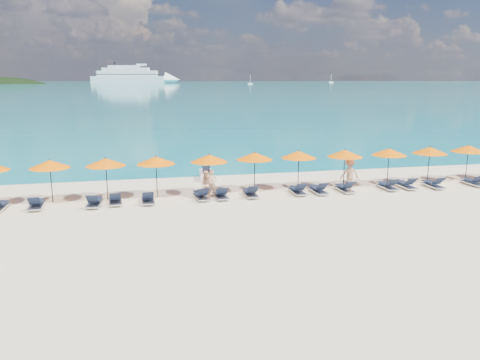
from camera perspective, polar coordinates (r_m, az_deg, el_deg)
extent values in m
plane|color=beige|center=(21.44, 1.73, -4.81)|extent=(1400.00, 1400.00, 0.00)
cube|color=#1FA9B2|center=(679.91, -12.21, 11.51)|extent=(1600.00, 1300.00, 0.01)
ellipsoid|color=black|center=(599.14, -26.57, 7.08)|extent=(162.00, 126.00, 85.50)
cube|color=white|center=(632.34, -13.39, 11.81)|extent=(96.34, 43.91, 8.67)
cone|color=white|center=(617.69, -8.21, 12.01)|extent=(23.73, 23.73, 19.07)
cube|color=white|center=(632.88, -13.58, 12.51)|extent=(77.32, 35.96, 6.94)
cube|color=white|center=(633.47, -13.76, 12.97)|extent=(60.37, 29.38, 4.33)
cube|color=white|center=(634.07, -13.93, 13.27)|extent=(41.36, 21.43, 3.03)
cube|color=black|center=(632.87, -13.57, 12.39)|extent=(78.28, 36.40, 0.78)
cube|color=black|center=(632.90, -13.59, 12.67)|extent=(76.35, 35.52, 0.78)
cylinder|color=black|center=(637.92, -14.99, 13.52)|extent=(3.81, 3.81, 4.77)
cube|color=white|center=(510.05, 1.26, 11.68)|extent=(5.18, 1.73, 1.38)
cylinder|color=white|center=(510.02, 1.26, 12.19)|extent=(0.31, 0.31, 8.64)
cube|color=white|center=(669.00, 11.04, 11.62)|extent=(6.17, 2.06, 1.64)
cylinder|color=white|center=(668.98, 11.06, 12.08)|extent=(0.37, 0.37, 10.28)
cube|color=white|center=(29.95, -4.18, 0.62)|extent=(0.94, 2.10, 0.47)
cube|color=black|center=(29.71, -4.17, 1.19)|extent=(0.50, 0.89, 0.30)
cylinder|color=black|center=(30.36, -4.25, 1.68)|extent=(0.47, 0.09, 0.05)
imported|color=tan|center=(25.11, -3.43, -0.47)|extent=(0.56, 0.38, 1.52)
imported|color=tan|center=(24.85, -4.09, -0.61)|extent=(0.83, 0.62, 1.53)
imported|color=tan|center=(27.89, 13.20, 0.76)|extent=(1.15, 0.56, 1.77)
cylinder|color=black|center=(25.93, -22.03, -0.19)|extent=(0.05, 0.05, 2.20)
cone|color=#FF6600|center=(25.76, -22.19, 1.81)|extent=(2.10, 2.10, 0.42)
sphere|color=black|center=(25.73, -22.23, 2.29)|extent=(0.08, 0.08, 0.08)
cylinder|color=black|center=(25.60, -15.94, 0.09)|extent=(0.05, 0.05, 2.20)
cone|color=#FF6600|center=(25.43, -16.06, 2.12)|extent=(2.10, 2.10, 0.42)
sphere|color=black|center=(25.39, -16.09, 2.61)|extent=(0.08, 0.08, 0.08)
cylinder|color=black|center=(25.54, -10.13, 0.35)|extent=(0.05, 0.05, 2.20)
cone|color=#FF6600|center=(25.37, -10.21, 2.38)|extent=(2.10, 2.10, 0.42)
sphere|color=black|center=(25.34, -10.23, 2.87)|extent=(0.08, 0.08, 0.08)
cylinder|color=black|center=(25.82, -3.75, 0.65)|extent=(0.05, 0.05, 2.20)
cone|color=#FF6600|center=(25.65, -3.78, 2.66)|extent=(2.10, 2.10, 0.42)
sphere|color=black|center=(25.61, -3.78, 3.14)|extent=(0.08, 0.08, 0.08)
cylinder|color=black|center=(26.52, 1.80, 0.98)|extent=(0.05, 0.05, 2.20)
cone|color=#FF6600|center=(26.36, 1.81, 2.94)|extent=(2.10, 2.10, 0.42)
sphere|color=black|center=(26.32, 1.81, 3.41)|extent=(0.08, 0.08, 0.08)
cylinder|color=black|center=(27.28, 7.12, 1.21)|extent=(0.05, 0.05, 2.20)
cone|color=#FF6600|center=(27.12, 7.18, 3.12)|extent=(2.10, 2.10, 0.42)
sphere|color=black|center=(27.08, 7.19, 3.58)|extent=(0.08, 0.08, 0.08)
cylinder|color=black|center=(28.12, 12.58, 1.34)|extent=(0.05, 0.05, 2.20)
cone|color=#FF6600|center=(27.97, 12.67, 3.19)|extent=(2.10, 2.10, 0.42)
sphere|color=black|center=(27.93, 12.69, 3.64)|extent=(0.08, 0.08, 0.08)
cylinder|color=black|center=(29.37, 17.61, 1.51)|extent=(0.05, 0.05, 2.20)
cone|color=#FF6600|center=(29.22, 17.72, 3.29)|extent=(2.10, 2.10, 0.42)
sphere|color=black|center=(29.19, 17.75, 3.71)|extent=(0.08, 0.08, 0.08)
cylinder|color=black|center=(30.85, 22.00, 1.69)|extent=(0.05, 0.05, 2.20)
cone|color=#FF6600|center=(30.71, 22.14, 3.38)|extent=(2.10, 2.10, 0.42)
sphere|color=black|center=(30.68, 22.17, 3.78)|extent=(0.08, 0.08, 0.08)
cylinder|color=black|center=(32.61, 25.93, 1.87)|extent=(0.05, 0.05, 2.20)
cone|color=#FF6600|center=(32.47, 26.09, 3.47)|extent=(2.10, 2.10, 0.42)
sphere|color=black|center=(32.45, 26.12, 3.85)|extent=(0.08, 0.08, 0.08)
cube|color=#141C31|center=(25.86, -27.24, -2.52)|extent=(0.58, 1.12, 0.04)
cube|color=silver|center=(25.23, -23.57, -2.89)|extent=(0.72, 1.73, 0.06)
cube|color=#141C31|center=(25.43, -23.53, -2.40)|extent=(0.61, 1.13, 0.04)
cube|color=#141C31|center=(24.61, -23.82, -2.29)|extent=(0.58, 0.57, 0.43)
cube|color=silver|center=(24.65, -17.31, -2.75)|extent=(0.76, 1.75, 0.06)
cube|color=#141C31|center=(24.85, -17.24, -2.25)|extent=(0.64, 1.14, 0.04)
cube|color=#141C31|center=(24.02, -17.59, -2.15)|extent=(0.59, 0.58, 0.43)
cube|color=silver|center=(24.80, -14.95, -2.52)|extent=(0.72, 1.73, 0.06)
cube|color=#141C31|center=(25.00, -14.98, -2.02)|extent=(0.61, 1.13, 0.04)
cube|color=#141C31|center=(24.17, -14.98, -1.90)|extent=(0.58, 0.57, 0.43)
cube|color=silver|center=(24.61, -11.15, -2.44)|extent=(0.65, 1.71, 0.06)
cube|color=#141C31|center=(24.82, -11.19, -1.94)|extent=(0.57, 1.11, 0.04)
cube|color=#141C31|center=(23.98, -11.14, -1.82)|extent=(0.56, 0.54, 0.43)
cube|color=silver|center=(24.96, -4.76, -2.04)|extent=(0.77, 1.75, 0.06)
cube|color=#141C31|center=(25.16, -4.89, -1.55)|extent=(0.65, 1.15, 0.04)
cube|color=#141C31|center=(24.34, -4.49, -1.41)|extent=(0.60, 0.58, 0.43)
cube|color=silver|center=(25.09, -2.38, -1.93)|extent=(0.65, 1.71, 0.06)
cube|color=#141C31|center=(25.29, -2.49, -1.45)|extent=(0.57, 1.11, 0.04)
cube|color=#141C31|center=(24.47, -2.13, -1.31)|extent=(0.56, 0.55, 0.43)
cube|color=silver|center=(25.44, 1.27, -1.73)|extent=(0.65, 1.71, 0.06)
cube|color=#141C31|center=(25.64, 1.15, -1.25)|extent=(0.57, 1.11, 0.04)
cube|color=#141C31|center=(24.82, 1.55, -1.11)|extent=(0.56, 0.55, 0.43)
cube|color=silver|center=(26.18, 7.00, -1.41)|extent=(0.65, 1.71, 0.06)
cube|color=#141C31|center=(26.37, 6.84, -0.95)|extent=(0.57, 1.11, 0.04)
cube|color=#141C31|center=(25.58, 7.41, -0.81)|extent=(0.56, 0.55, 0.43)
cube|color=silver|center=(26.51, 9.49, -1.31)|extent=(0.67, 1.72, 0.06)
cube|color=#141C31|center=(26.70, 9.29, -0.86)|extent=(0.58, 1.12, 0.04)
cube|color=#141C31|center=(25.93, 10.00, -0.71)|extent=(0.56, 0.55, 0.43)
cube|color=silver|center=(27.13, 12.64, -1.13)|extent=(0.64, 1.71, 0.06)
cube|color=#141C31|center=(27.32, 12.43, -0.69)|extent=(0.56, 1.11, 0.04)
cube|color=#141C31|center=(26.56, 13.19, -0.54)|extent=(0.55, 0.54, 0.43)
cube|color=silver|center=(28.38, 17.50, -0.82)|extent=(0.62, 1.70, 0.06)
cube|color=#141C31|center=(28.56, 17.27, -0.40)|extent=(0.55, 1.10, 0.04)
cube|color=#141C31|center=(27.83, 18.11, -0.25)|extent=(0.55, 0.54, 0.43)
cube|color=silver|center=(28.99, 19.52, -0.69)|extent=(0.66, 1.71, 0.06)
cube|color=#141C31|center=(29.16, 19.27, -0.28)|extent=(0.57, 1.11, 0.04)
cube|color=#141C31|center=(28.46, 20.17, -0.13)|extent=(0.56, 0.55, 0.43)
cube|color=silver|center=(29.72, 22.47, -0.62)|extent=(0.68, 1.72, 0.06)
cube|color=#141C31|center=(29.90, 22.23, -0.21)|extent=(0.59, 1.12, 0.04)
cube|color=#141C31|center=(29.19, 23.11, -0.07)|extent=(0.57, 0.55, 0.43)
cube|color=silver|center=(31.35, 26.49, -0.35)|extent=(0.62, 1.70, 0.06)
cube|color=#141C31|center=(31.51, 26.24, 0.03)|extent=(0.55, 1.10, 0.04)
cube|color=#141C31|center=(30.86, 27.19, 0.18)|extent=(0.55, 0.54, 0.43)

